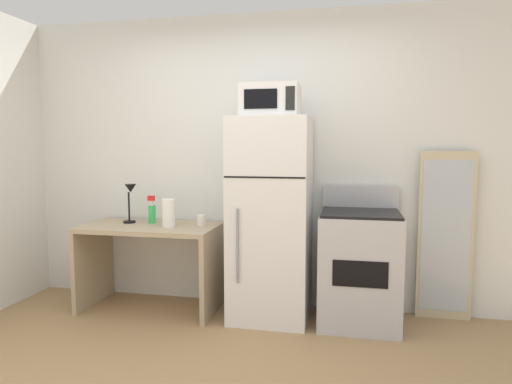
% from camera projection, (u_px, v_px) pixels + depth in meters
% --- Properties ---
extents(wall_back_white, '(5.00, 0.10, 2.60)m').
position_uv_depth(wall_back_white, '(256.00, 162.00, 4.13)').
color(wall_back_white, silver).
rests_on(wall_back_white, ground).
extents(desk, '(1.18, 0.64, 0.75)m').
position_uv_depth(desk, '(151.00, 250.00, 4.01)').
color(desk, tan).
rests_on(desk, ground).
extents(desk_lamp, '(0.14, 0.12, 0.35)m').
position_uv_depth(desk_lamp, '(130.00, 197.00, 4.06)').
color(desk_lamp, black).
rests_on(desk_lamp, desk).
extents(coffee_mug, '(0.08, 0.08, 0.09)m').
position_uv_depth(coffee_mug, '(201.00, 220.00, 3.97)').
color(coffee_mug, white).
rests_on(coffee_mug, desk).
extents(paper_towel_roll, '(0.11, 0.11, 0.24)m').
position_uv_depth(paper_towel_roll, '(169.00, 213.00, 3.89)').
color(paper_towel_roll, white).
rests_on(paper_towel_roll, desk).
extents(spray_bottle, '(0.06, 0.06, 0.25)m').
position_uv_depth(spray_bottle, '(152.00, 212.00, 4.07)').
color(spray_bottle, green).
rests_on(spray_bottle, desk).
extents(refrigerator, '(0.64, 0.63, 1.67)m').
position_uv_depth(refrigerator, '(271.00, 219.00, 3.77)').
color(refrigerator, white).
rests_on(refrigerator, ground).
extents(microwave, '(0.46, 0.35, 0.26)m').
position_uv_depth(microwave, '(271.00, 101.00, 3.65)').
color(microwave, silver).
rests_on(microwave, refrigerator).
extents(oven_range, '(0.63, 0.61, 1.10)m').
position_uv_depth(oven_range, '(359.00, 267.00, 3.67)').
color(oven_range, '#B7B7BC').
rests_on(oven_range, ground).
extents(leaning_mirror, '(0.44, 0.03, 1.40)m').
position_uv_depth(leaning_mirror, '(445.00, 236.00, 3.75)').
color(leaning_mirror, '#C6B793').
rests_on(leaning_mirror, ground).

